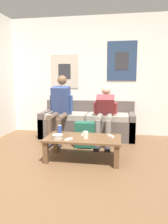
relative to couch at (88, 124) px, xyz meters
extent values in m
plane|color=brown|center=(0.17, -2.12, -0.28)|extent=(18.00, 18.00, 0.00)
cube|color=white|center=(0.17, 0.37, 1.00)|extent=(10.00, 0.05, 2.55)
cube|color=beige|center=(-0.58, 0.34, 1.10)|extent=(0.62, 0.01, 0.74)
cube|color=#2D2D33|center=(-0.58, 0.33, 1.10)|extent=(0.28, 0.01, 0.33)
cube|color=navy|center=(0.68, 0.34, 1.32)|extent=(0.62, 0.01, 0.83)
cube|color=#2D2D33|center=(0.68, 0.33, 1.32)|extent=(0.28, 0.01, 0.37)
cube|color=#564C47|center=(0.00, 0.28, 0.10)|extent=(1.93, 0.13, 0.75)
cube|color=#564C47|center=(0.00, -0.08, -0.07)|extent=(1.93, 0.60, 0.41)
cube|color=#564C47|center=(-0.91, -0.08, -0.01)|extent=(0.12, 0.60, 0.53)
cube|color=#564C47|center=(0.91, -0.08, -0.01)|extent=(0.12, 0.60, 0.53)
cube|color=gray|center=(-0.42, -0.08, 0.18)|extent=(0.83, 0.56, 0.10)
cube|color=gray|center=(0.42, -0.08, 0.18)|extent=(0.83, 0.56, 0.10)
cube|color=brown|center=(0.14, -1.32, 0.06)|extent=(1.13, 0.60, 0.03)
cube|color=brown|center=(-0.37, -1.08, -0.12)|extent=(0.07, 0.07, 0.32)
cube|color=brown|center=(0.65, -1.08, -0.12)|extent=(0.07, 0.07, 0.32)
cube|color=brown|center=(-0.37, -1.57, -0.12)|extent=(0.07, 0.07, 0.32)
cube|color=brown|center=(0.65, -1.57, -0.12)|extent=(0.07, 0.07, 0.32)
cylinder|color=brown|center=(-0.58, -0.55, 0.23)|extent=(0.11, 0.46, 0.11)
cylinder|color=brown|center=(-0.58, -0.79, -0.01)|extent=(0.10, 0.10, 0.48)
cube|color=#232328|center=(-0.58, -0.86, -0.25)|extent=(0.11, 0.25, 0.05)
cylinder|color=brown|center=(-0.40, -0.55, 0.23)|extent=(0.11, 0.46, 0.11)
cylinder|color=brown|center=(-0.40, -0.79, -0.01)|extent=(0.10, 0.10, 0.48)
cube|color=#232328|center=(-0.40, -0.86, -0.25)|extent=(0.11, 0.25, 0.05)
cube|color=#33477F|center=(-0.49, -0.27, 0.51)|extent=(0.36, 0.34, 0.59)
sphere|color=brown|center=(-0.49, -0.20, 0.92)|extent=(0.19, 0.19, 0.19)
cylinder|color=#33477F|center=(-0.68, -0.27, 0.46)|extent=(0.08, 0.11, 0.31)
cylinder|color=#33477F|center=(-0.30, -0.27, 0.46)|extent=(0.08, 0.11, 0.31)
cylinder|color=gray|center=(0.29, -0.54, 0.23)|extent=(0.11, 0.43, 0.11)
cylinder|color=gray|center=(0.29, -0.76, -0.01)|extent=(0.10, 0.10, 0.48)
cube|color=#232328|center=(0.29, -0.83, -0.25)|extent=(0.11, 0.25, 0.05)
cylinder|color=gray|center=(0.47, -0.54, 0.23)|extent=(0.11, 0.43, 0.11)
cylinder|color=gray|center=(0.47, -0.76, -0.01)|extent=(0.10, 0.10, 0.48)
cube|color=#232328|center=(0.47, -0.83, -0.25)|extent=(0.11, 0.25, 0.05)
cube|color=maroon|center=(0.38, -0.24, 0.42)|extent=(0.35, 0.38, 0.46)
sphere|color=beige|center=(0.38, -0.10, 0.72)|extent=(0.18, 0.18, 0.18)
cylinder|color=maroon|center=(0.19, -0.23, 0.38)|extent=(0.08, 0.12, 0.23)
cylinder|color=maroon|center=(0.58, -0.23, 0.38)|extent=(0.08, 0.12, 0.23)
cube|color=#1E5642|center=(0.06, -0.70, -0.05)|extent=(0.37, 0.24, 0.45)
cube|color=#1E5642|center=(0.07, -0.80, -0.15)|extent=(0.25, 0.10, 0.20)
cylinder|color=#B7B2A8|center=(-0.21, -1.48, 0.10)|extent=(0.15, 0.15, 0.06)
torus|color=#B7B2A8|center=(-0.21, -1.48, 0.13)|extent=(0.15, 0.15, 0.02)
cylinder|color=silver|center=(0.18, -1.38, 0.12)|extent=(0.08, 0.08, 0.10)
cylinder|color=black|center=(0.18, -1.38, 0.18)|extent=(0.00, 0.00, 0.01)
cylinder|color=#28479E|center=(-0.29, -1.11, 0.13)|extent=(0.07, 0.07, 0.12)
cylinder|color=silver|center=(-0.29, -1.11, 0.19)|extent=(0.06, 0.06, 0.00)
cube|color=white|center=(0.12, -1.19, 0.08)|extent=(0.06, 0.15, 0.02)
cylinder|color=#333842|center=(0.13, -1.16, 0.10)|extent=(0.01, 0.01, 0.00)
cube|color=white|center=(-0.04, -1.51, 0.08)|extent=(0.10, 0.14, 0.02)
cylinder|color=#333842|center=(-0.03, -1.48, 0.10)|extent=(0.01, 0.01, 0.00)
cube|color=white|center=(0.54, -1.22, 0.08)|extent=(0.11, 0.14, 0.02)
cylinder|color=#333842|center=(0.52, -1.20, 0.10)|extent=(0.01, 0.01, 0.00)
camera|label=1|loc=(0.69, -4.46, 0.93)|focal=35.00mm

